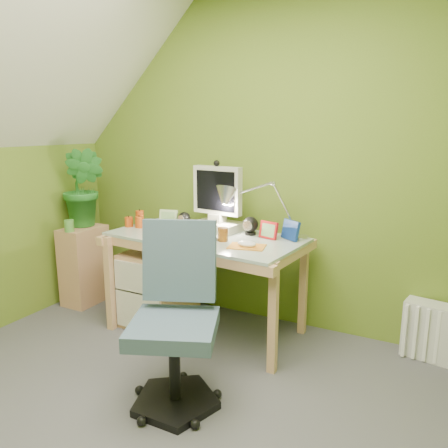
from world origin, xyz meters
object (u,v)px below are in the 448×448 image
at_px(monitor, 217,192).
at_px(side_ledge, 85,265).
at_px(desk, 206,284).
at_px(radiator, 434,332).
at_px(potted_plant, 84,188).
at_px(desk_lamp, 277,197).
at_px(task_chair, 174,327).

height_order(monitor, side_ledge, monitor).
height_order(desk, radiator, desk).
xyz_separation_m(potted_plant, radiator, (2.63, 0.27, -0.78)).
height_order(desk, potted_plant, potted_plant).
bearing_deg(desk_lamp, radiator, 2.43).
xyz_separation_m(desk_lamp, side_ledge, (-1.61, -0.18, -0.67)).
distance_m(potted_plant, task_chair, 1.77).
xyz_separation_m(monitor, potted_plant, (-1.16, -0.13, -0.02)).
distance_m(desk_lamp, side_ledge, 1.75).
bearing_deg(radiator, task_chair, -126.23).
bearing_deg(side_ledge, task_chair, -29.83).
bearing_deg(side_ledge, desk, -0.24).
distance_m(monitor, side_ledge, 1.35).
bearing_deg(desk_lamp, side_ledge, -179.17).
distance_m(side_ledge, radiator, 2.65).
bearing_deg(potted_plant, radiator, 5.76).
distance_m(desk_lamp, task_chair, 1.15).
height_order(potted_plant, task_chair, potted_plant).
xyz_separation_m(desk, side_ledge, (-1.16, 0.00, -0.03)).
relative_size(side_ledge, task_chair, 0.72).
bearing_deg(potted_plant, task_chair, -31.30).
relative_size(desk_lamp, task_chair, 0.62).
bearing_deg(task_chair, potted_plant, 126.22).
bearing_deg(desk, radiator, 18.10).
bearing_deg(radiator, side_ledge, -163.40).
relative_size(desk, side_ledge, 2.07).
relative_size(desk_lamp, side_ledge, 0.86).
bearing_deg(task_chair, monitor, 83.41).
distance_m(monitor, desk_lamp, 0.45).
bearing_deg(monitor, side_ledge, -165.17).
distance_m(potted_plant, radiator, 2.75).
bearing_deg(potted_plant, desk_lamp, 4.45).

